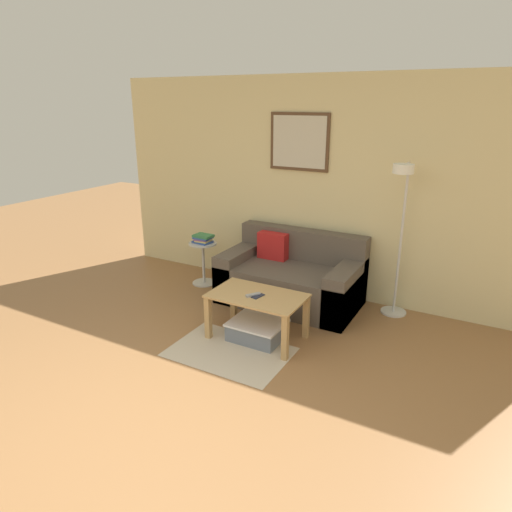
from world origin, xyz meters
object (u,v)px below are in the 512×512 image
at_px(side_table, 203,259).
at_px(remote_control, 253,295).
at_px(storage_bin, 257,330).
at_px(cell_phone, 258,296).
at_px(book_stack, 203,239).
at_px(coffee_table, 257,303).
at_px(floor_lamp, 400,220).
at_px(couch, 291,278).

xyz_separation_m(side_table, remote_control, (1.27, -0.96, 0.14)).
relative_size(storage_bin, cell_phone, 3.80).
bearing_deg(storage_bin, book_stack, 144.07).
distance_m(coffee_table, side_table, 1.59).
bearing_deg(cell_phone, remote_control, -160.08).
bearing_deg(coffee_table, storage_bin, -63.09).
bearing_deg(floor_lamp, remote_control, -134.11).
bearing_deg(storage_bin, cell_phone, -31.85).
bearing_deg(side_table, remote_control, -37.02).
bearing_deg(storage_bin, coffee_table, 116.91).
xyz_separation_m(storage_bin, remote_control, (-0.04, -0.02, 0.38)).
relative_size(floor_lamp, side_table, 3.05).
height_order(storage_bin, floor_lamp, floor_lamp).
bearing_deg(coffee_table, remote_control, -123.15).
relative_size(couch, cell_phone, 11.28).
bearing_deg(remote_control, side_table, 176.79).
bearing_deg(coffee_table, couch, 94.37).
distance_m(storage_bin, book_stack, 1.69).
bearing_deg(storage_bin, couch, 94.92).
bearing_deg(cell_phone, side_table, 155.42).
distance_m(couch, side_table, 1.23).
height_order(book_stack, cell_phone, book_stack).
bearing_deg(cell_phone, storage_bin, 159.33).
xyz_separation_m(floor_lamp, book_stack, (-2.36, -0.17, -0.50)).
relative_size(couch, remote_control, 10.53).
relative_size(couch, coffee_table, 1.71).
relative_size(book_stack, remote_control, 1.73).
height_order(coffee_table, cell_phone, cell_phone).
xyz_separation_m(storage_bin, cell_phone, (0.01, -0.01, 0.38)).
height_order(couch, coffee_table, couch).
distance_m(floor_lamp, book_stack, 2.42).
xyz_separation_m(coffee_table, cell_phone, (0.02, -0.03, 0.10)).
distance_m(couch, floor_lamp, 1.41).
height_order(couch, book_stack, couch).
relative_size(side_table, cell_phone, 3.95).
bearing_deg(remote_control, book_stack, 176.65).
distance_m(storage_bin, floor_lamp, 1.84).
bearing_deg(cell_phone, floor_lamp, 58.20).
relative_size(couch, book_stack, 6.07).
height_order(couch, side_table, couch).
distance_m(floor_lamp, cell_phone, 1.66).
distance_m(storage_bin, side_table, 1.63).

